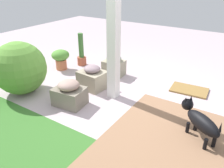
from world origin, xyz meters
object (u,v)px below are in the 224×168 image
Objects in this scene: porch_pillar at (114,31)px; stone_planter_near at (92,78)px; terracotta_pot_broad at (61,58)px; dog at (200,120)px; doormat at (189,90)px; stone_planter_nearest at (114,66)px; terracotta_pot_tall at (81,54)px; stone_planter_mid at (69,94)px; round_shrub at (20,68)px.

porch_pillar reaches higher than stone_planter_near.
dog is (-3.09, 0.75, 0.00)m from terracotta_pot_broad.
stone_planter_nearest is at bearing 5.74° from doormat.
terracotta_pot_broad is (1.12, -0.34, 0.07)m from stone_planter_near.
doormat is at bearing -178.88° from terracotta_pot_tall.
porch_pillar reaches higher than stone_planter_mid.
stone_planter_near reaches higher than stone_planter_nearest.
doormat is (-2.44, -0.05, -0.25)m from terracotta_pot_tall.
stone_planter_mid is 0.57× the size of round_shrub.
stone_planter_nearest is 0.94m from terracotta_pot_tall.
porch_pillar is at bearing 148.68° from terracotta_pot_tall.
doormat is (-1.53, -0.84, -0.18)m from stone_planter_near.
stone_planter_near is at bearing 139.04° from terracotta_pot_tall.
stone_planter_near is 0.98× the size of stone_planter_mid.
round_shrub is 1.43× the size of doormat.
stone_planter_near is 0.69× the size of terracotta_pot_tall.
terracotta_pot_tall is (1.40, -0.85, -0.85)m from porch_pillar.
terracotta_pot_broad is at bearing -40.83° from stone_planter_mid.
porch_pillar is at bearing -13.07° from dog.
stone_planter_nearest is at bearing -91.75° from stone_planter_near.
stone_planter_mid is 0.81× the size of doormat.
terracotta_pot_broad is at bearing 10.61° from doormat.
stone_planter_near is 0.56× the size of round_shrub.
stone_planter_nearest is at bearing -122.91° from round_shrub.
porch_pillar is at bearing 165.86° from terracotta_pot_broad.
terracotta_pot_broad is at bearing -14.14° from porch_pillar.
stone_planter_near is (0.49, -0.06, -0.92)m from porch_pillar.
doormat is (-1.04, -0.90, -1.10)m from porch_pillar.
stone_planter_near is 2.02m from dog.
stone_planter_mid is 1.94m from dog.
round_shrub is 1.59m from terracotta_pot_tall.
dog reaches higher than stone_planter_near.
stone_planter_mid reaches higher than doormat.
stone_planter_near is at bearing 162.90° from terracotta_pot_broad.
stone_planter_mid is at bearing 139.17° from terracotta_pot_broad.
dog is at bearing 150.75° from stone_planter_nearest.
stone_planter_nearest is 1.78m from round_shrub.
stone_planter_near is (0.02, 0.69, -0.01)m from stone_planter_nearest.
dog is (-1.97, 0.41, 0.07)m from stone_planter_near.
terracotta_pot_tall is 1.21× the size of dog.
stone_planter_near is 0.80× the size of doormat.
dog is at bearing -172.48° from round_shrub.
stone_planter_near is 1.25m from round_shrub.
dog is 1.35m from doormat.
stone_planter_nearest is 1.19m from terracotta_pot_broad.
stone_planter_near is 1.17m from terracotta_pot_broad.
dog is at bearing 109.73° from doormat.
terracotta_pot_broad is at bearing -17.10° from stone_planter_near.
round_shrub is at bearing 7.08° from stone_planter_mid.
round_shrub is (0.99, 0.12, 0.26)m from stone_planter_mid.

